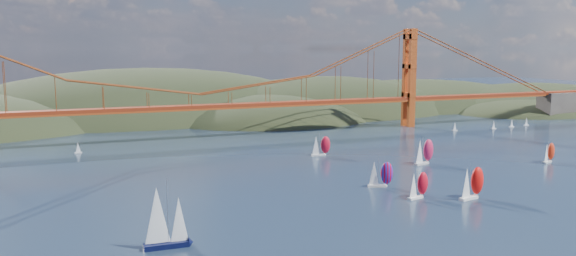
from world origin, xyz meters
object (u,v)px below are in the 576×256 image
at_px(racer_rwb, 380,174).
at_px(racer_4, 549,152).
at_px(racer_0, 418,185).
at_px(racer_1, 472,182).
at_px(racer_5, 321,145).
at_px(racer_3, 424,151).
at_px(sloop_navy, 164,218).

bearing_deg(racer_rwb, racer_4, 24.36).
bearing_deg(racer_0, racer_4, 4.29).
xyz_separation_m(racer_0, racer_rwb, (-3.06, 16.17, 0.22)).
height_order(racer_1, racer_5, racer_1).
bearing_deg(racer_5, racer_rwb, -86.65).
distance_m(racer_0, racer_4, 81.97).
height_order(racer_1, racer_3, racer_3).
xyz_separation_m(racer_1, racer_3, (16.99, 47.14, 0.08)).
bearing_deg(racer_4, sloop_navy, 174.76).
bearing_deg(racer_3, racer_5, 120.01).
xyz_separation_m(racer_3, racer_4, (46.79, -15.71, -1.03)).
bearing_deg(racer_3, sloop_navy, -166.81).
relative_size(racer_0, racer_3, 0.82).
relative_size(sloop_navy, racer_0, 1.77).
xyz_separation_m(racer_1, racer_4, (63.78, 31.43, -0.95)).
relative_size(racer_1, racer_5, 1.16).
distance_m(racer_1, racer_4, 71.11).
bearing_deg(racer_4, racer_1, -173.08).
height_order(racer_4, racer_5, racer_5).
height_order(racer_3, racer_4, racer_3).
xyz_separation_m(racer_3, racer_rwb, (-34.34, -24.56, -0.71)).
distance_m(racer_3, racer_5, 42.25).
height_order(racer_3, racer_rwb, racer_3).
bearing_deg(racer_rwb, racer_3, 53.70).
bearing_deg(racer_1, racer_3, 58.65).
distance_m(sloop_navy, racer_0, 77.95).
height_order(racer_5, racer_rwb, racer_rwb).
bearing_deg(racer_5, racer_0, -82.98).
bearing_deg(racer_1, racer_5, 87.35).
bearing_deg(racer_4, racer_0, 178.46).
height_order(sloop_navy, racer_rwb, sloop_navy).
bearing_deg(racer_0, racer_3, 38.99).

